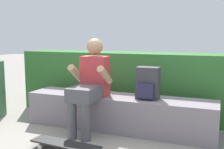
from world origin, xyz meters
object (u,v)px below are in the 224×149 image
at_px(person_skater, 90,82).
at_px(backpack_on_bench, 148,84).
at_px(skateboard_near_person, 65,144).
at_px(bench_main, 118,112).

relative_size(person_skater, backpack_on_bench, 2.98).
bearing_deg(skateboard_near_person, backpack_on_bench, 52.57).
distance_m(bench_main, backpack_on_bench, 0.57).
distance_m(skateboard_near_person, backpack_on_bench, 1.24).
distance_m(bench_main, person_skater, 0.56).
bearing_deg(bench_main, backpack_on_bench, -1.38).
bearing_deg(backpack_on_bench, skateboard_near_person, -127.43).
xyz_separation_m(bench_main, skateboard_near_person, (-0.28, -0.88, -0.15)).
relative_size(bench_main, skateboard_near_person, 3.06).
height_order(bench_main, person_skater, person_skater).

